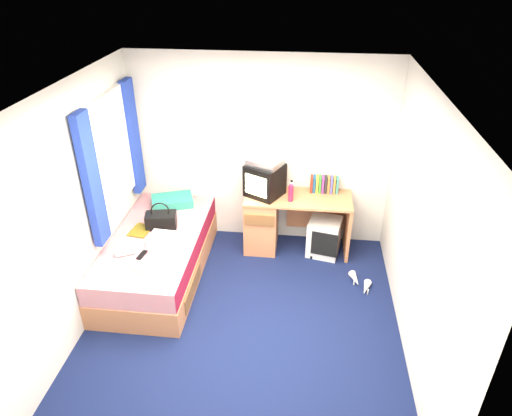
# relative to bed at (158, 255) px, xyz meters

# --- Properties ---
(ground) EXTENTS (3.40, 3.40, 0.00)m
(ground) POSITION_rel_bed_xyz_m (1.10, -0.70, -0.27)
(ground) COLOR #0C1438
(ground) RESTS_ON ground
(room_shell) EXTENTS (3.40, 3.40, 3.40)m
(room_shell) POSITION_rel_bed_xyz_m (1.10, -0.70, 1.18)
(room_shell) COLOR white
(room_shell) RESTS_ON ground
(bed) EXTENTS (1.01, 2.00, 0.54)m
(bed) POSITION_rel_bed_xyz_m (0.00, 0.00, 0.00)
(bed) COLOR tan
(bed) RESTS_ON ground
(pillow) EXTENTS (0.59, 0.48, 0.11)m
(pillow) POSITION_rel_bed_xyz_m (-0.00, 0.72, 0.33)
(pillow) COLOR #186BA0
(pillow) RESTS_ON bed
(desk) EXTENTS (1.30, 0.55, 0.75)m
(desk) POSITION_rel_bed_xyz_m (1.32, 0.74, 0.14)
(desk) COLOR tan
(desk) RESTS_ON ground
(storage_cube) EXTENTS (0.45, 0.45, 0.47)m
(storage_cube) POSITION_rel_bed_xyz_m (1.94, 0.66, -0.03)
(storage_cube) COLOR silver
(storage_cube) RESTS_ON ground
(crt_tv) EXTENTS (0.53, 0.52, 0.40)m
(crt_tv) POSITION_rel_bed_xyz_m (1.17, 0.74, 0.68)
(crt_tv) COLOR black
(crt_tv) RESTS_ON desk
(vcr) EXTENTS (0.47, 0.41, 0.07)m
(vcr) POSITION_rel_bed_xyz_m (1.17, 0.74, 0.92)
(vcr) COLOR #B1B2B4
(vcr) RESTS_ON crt_tv
(book_row) EXTENTS (0.34, 0.13, 0.20)m
(book_row) POSITION_rel_bed_xyz_m (1.90, 0.90, 0.58)
(book_row) COLOR maroon
(book_row) RESTS_ON desk
(picture_frame) EXTENTS (0.03, 0.12, 0.14)m
(picture_frame) POSITION_rel_bed_xyz_m (2.05, 0.93, 0.55)
(picture_frame) COLOR black
(picture_frame) RESTS_ON desk
(pink_water_bottle) EXTENTS (0.07, 0.07, 0.20)m
(pink_water_bottle) POSITION_rel_bed_xyz_m (1.50, 0.61, 0.58)
(pink_water_bottle) COLOR red
(pink_water_bottle) RESTS_ON desk
(aerosol_can) EXTENTS (0.06, 0.06, 0.19)m
(aerosol_can) POSITION_rel_bed_xyz_m (1.50, 0.75, 0.57)
(aerosol_can) COLOR silver
(aerosol_can) RESTS_ON desk
(handbag) EXTENTS (0.38, 0.26, 0.32)m
(handbag) POSITION_rel_bed_xyz_m (0.01, 0.19, 0.37)
(handbag) COLOR black
(handbag) RESTS_ON bed
(towel) EXTENTS (0.32, 0.27, 0.10)m
(towel) POSITION_rel_bed_xyz_m (0.14, -0.14, 0.32)
(towel) COLOR white
(towel) RESTS_ON bed
(magazine) EXTENTS (0.25, 0.31, 0.01)m
(magazine) POSITION_rel_bed_xyz_m (-0.20, 0.07, 0.28)
(magazine) COLOR gold
(magazine) RESTS_ON bed
(water_bottle) EXTENTS (0.21, 0.15, 0.07)m
(water_bottle) POSITION_rel_bed_xyz_m (-0.20, -0.41, 0.31)
(water_bottle) COLOR silver
(water_bottle) RESTS_ON bed
(colour_swatch_fan) EXTENTS (0.22, 0.15, 0.01)m
(colour_swatch_fan) POSITION_rel_bed_xyz_m (0.01, -0.63, 0.28)
(colour_swatch_fan) COLOR yellow
(colour_swatch_fan) RESTS_ON bed
(remote_control) EXTENTS (0.08, 0.17, 0.02)m
(remote_control) POSITION_rel_bed_xyz_m (-0.03, -0.40, 0.28)
(remote_control) COLOR black
(remote_control) RESTS_ON bed
(window_assembly) EXTENTS (0.11, 1.42, 1.40)m
(window_assembly) POSITION_rel_bed_xyz_m (-0.45, 0.20, 1.15)
(window_assembly) COLOR silver
(window_assembly) RESTS_ON room_shell
(white_heels) EXTENTS (0.26, 0.38, 0.09)m
(white_heels) POSITION_rel_bed_xyz_m (2.36, 0.03, -0.23)
(white_heels) COLOR silver
(white_heels) RESTS_ON ground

